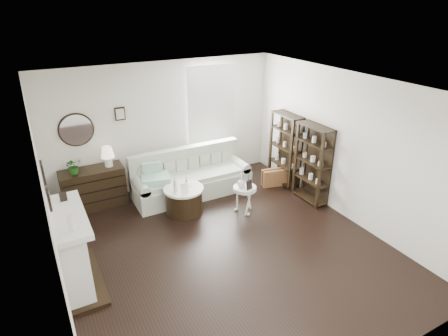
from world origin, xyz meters
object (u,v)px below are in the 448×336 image
pedestal_table (245,189)px  drum_table (184,200)px  sofa (191,179)px  dresser (94,188)px

pedestal_table → drum_table: bearing=153.1°
drum_table → pedestal_table: bearing=-26.9°
sofa → drum_table: size_ratio=3.22×
sofa → dresser: sofa is taller
sofa → dresser: 1.96m
sofa → drum_table: bearing=-122.8°
dresser → pedestal_table: size_ratio=2.22×
dresser → pedestal_table: 2.99m
dresser → pedestal_table: (2.52, -1.61, 0.09)m
drum_table → pedestal_table: (1.05, -0.53, 0.22)m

